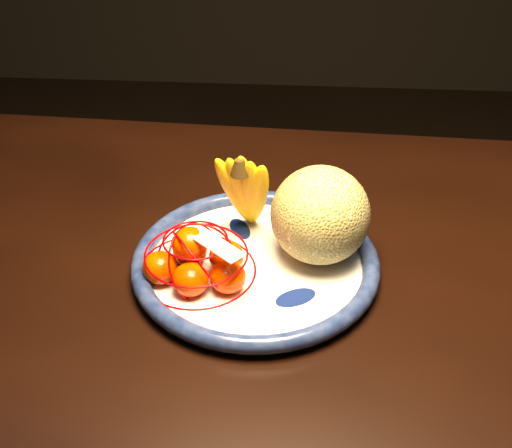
# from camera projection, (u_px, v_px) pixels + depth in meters

# --- Properties ---
(dining_table) EXTENTS (1.51, 0.95, 0.73)m
(dining_table) POSITION_uv_depth(u_px,v_px,m) (174.00, 331.00, 0.96)
(dining_table) COLOR black
(dining_table) RESTS_ON ground
(fruit_bowl) EXTENTS (0.32, 0.32, 0.03)m
(fruit_bowl) POSITION_uv_depth(u_px,v_px,m) (255.00, 264.00, 0.93)
(fruit_bowl) COLOR white
(fruit_bowl) RESTS_ON dining_table
(cantaloupe) EXTENTS (0.13, 0.13, 0.13)m
(cantaloupe) POSITION_uv_depth(u_px,v_px,m) (320.00, 215.00, 0.91)
(cantaloupe) COLOR olive
(cantaloupe) RESTS_ON fruit_bowl
(banana_bunch) EXTENTS (0.09, 0.09, 0.14)m
(banana_bunch) POSITION_uv_depth(u_px,v_px,m) (246.00, 188.00, 0.94)
(banana_bunch) COLOR yellow
(banana_bunch) RESTS_ON fruit_bowl
(mandarin_bag) EXTENTS (0.19, 0.19, 0.09)m
(mandarin_bag) POSITION_uv_depth(u_px,v_px,m) (197.00, 262.00, 0.89)
(mandarin_bag) COLOR #FF3E00
(mandarin_bag) RESTS_ON fruit_bowl
(price_tag) EXTENTS (0.07, 0.07, 0.01)m
(price_tag) POSITION_uv_depth(u_px,v_px,m) (216.00, 245.00, 0.85)
(price_tag) COLOR white
(price_tag) RESTS_ON mandarin_bag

